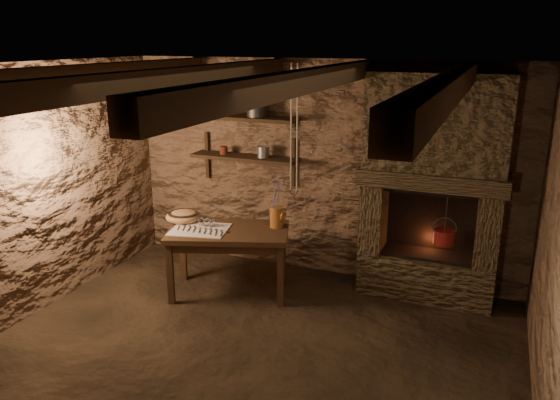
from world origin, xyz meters
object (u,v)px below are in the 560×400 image
at_px(work_table, 229,259).
at_px(wooden_bowl, 183,217).
at_px(stoneware_jug, 277,207).
at_px(iron_stockpot, 257,109).
at_px(red_pot, 444,236).

height_order(work_table, wooden_bowl, wooden_bowl).
bearing_deg(wooden_bowl, stoneware_jug, 10.65).
height_order(iron_stockpot, red_pot, iron_stockpot).
relative_size(work_table, red_pot, 2.58).
distance_m(work_table, wooden_bowl, 0.69).
height_order(wooden_bowl, iron_stockpot, iron_stockpot).
bearing_deg(wooden_bowl, red_pot, 11.93).
xyz_separation_m(stoneware_jug, wooden_bowl, (-1.02, -0.19, -0.17)).
bearing_deg(work_table, iron_stockpot, 70.68).
xyz_separation_m(work_table, wooden_bowl, (-0.58, 0.08, 0.37)).
bearing_deg(stoneware_jug, work_table, -170.70).
bearing_deg(red_pot, iron_stockpot, 176.71).
bearing_deg(red_pot, work_table, -162.95).
height_order(wooden_bowl, red_pot, red_pot).
distance_m(stoneware_jug, iron_stockpot, 1.15).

